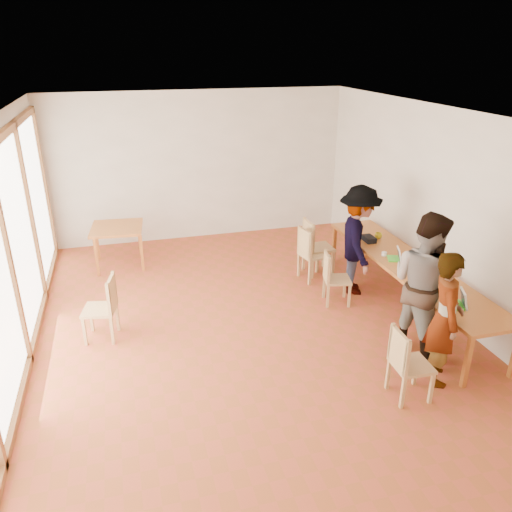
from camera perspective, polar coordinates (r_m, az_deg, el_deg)
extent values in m
plane|color=#AA4529|center=(7.27, -0.80, -8.49)|extent=(8.00, 8.00, 0.00)
cube|color=beige|center=(10.37, -6.53, 10.11)|extent=(6.00, 0.10, 3.00)
cube|color=beige|center=(3.42, 17.48, -20.69)|extent=(6.00, 0.10, 3.00)
cube|color=beige|center=(7.87, 20.86, 4.51)|extent=(0.10, 8.00, 3.00)
cube|color=white|center=(6.58, -26.69, -0.02)|extent=(0.10, 8.00, 3.00)
cube|color=white|center=(6.24, -0.95, 15.85)|extent=(6.00, 8.00, 0.04)
cube|color=#A55E24|center=(7.88, 17.02, -1.00)|extent=(0.80, 4.00, 0.05)
cube|color=#A55E24|center=(6.50, 22.98, -11.11)|extent=(0.06, 0.06, 0.70)
cube|color=#A55E24|center=(9.43, 8.92, 1.32)|extent=(0.06, 0.06, 0.70)
cube|color=#A55E24|center=(9.72, 12.60, 1.69)|extent=(0.06, 0.06, 0.70)
cube|color=#A55E24|center=(9.40, -15.63, 3.10)|extent=(0.90, 0.90, 0.05)
cube|color=#A55E24|center=(9.19, -17.76, -0.16)|extent=(0.05, 0.05, 0.70)
cube|color=#A55E24|center=(9.91, -17.68, 1.56)|extent=(0.05, 0.05, 0.70)
cube|color=#A55E24|center=(9.17, -12.92, 0.35)|extent=(0.05, 0.05, 0.70)
cube|color=#A55E24|center=(9.90, -13.19, 2.03)|extent=(0.05, 0.05, 0.70)
cube|color=tan|center=(6.10, 17.36, -11.82)|extent=(0.43, 0.43, 0.04)
cube|color=tan|center=(5.88, 16.03, -10.26)|extent=(0.06, 0.42, 0.43)
cube|color=tan|center=(7.92, 9.27, -2.68)|extent=(0.47, 0.47, 0.04)
cube|color=tan|center=(7.79, 8.10, -1.23)|extent=(0.12, 0.39, 0.41)
cube|color=tan|center=(8.67, 6.67, 0.16)|extent=(0.51, 0.51, 0.04)
cube|color=tan|center=(8.48, 5.60, 1.50)|extent=(0.11, 0.44, 0.46)
cube|color=tan|center=(8.90, 7.19, 0.93)|extent=(0.48, 0.48, 0.04)
cube|color=tan|center=(8.73, 6.01, 2.39)|extent=(0.06, 0.46, 0.49)
cube|color=tan|center=(7.22, -17.47, -5.88)|extent=(0.51, 0.51, 0.04)
cube|color=tan|center=(7.06, -16.17, -4.13)|extent=(0.13, 0.43, 0.45)
imported|color=gray|center=(6.29, 20.78, -6.70)|extent=(0.61, 0.72, 1.68)
imported|color=gray|center=(6.77, 18.66, -3.03)|extent=(0.98, 1.11, 1.93)
imported|color=gray|center=(8.17, 11.58, 1.75)|extent=(0.96, 1.30, 1.80)
cube|color=green|center=(6.82, 21.77, -5.20)|extent=(0.28, 0.32, 0.03)
cube|color=white|center=(6.80, 22.67, -4.50)|extent=(0.17, 0.26, 0.22)
cube|color=green|center=(7.72, 18.37, -1.39)|extent=(0.23, 0.26, 0.02)
cube|color=white|center=(7.75, 18.76, -0.71)|extent=(0.14, 0.21, 0.18)
cube|color=green|center=(7.95, 15.41, -0.29)|extent=(0.24, 0.28, 0.02)
cube|color=white|center=(7.93, 16.06, 0.25)|extent=(0.14, 0.22, 0.19)
imported|color=gold|center=(8.73, 13.80, 2.26)|extent=(0.13, 0.13, 0.10)
cylinder|color=#137130|center=(6.58, 21.39, -4.93)|extent=(0.07, 0.07, 0.28)
cylinder|color=silver|center=(7.99, 16.90, -0.09)|extent=(0.07, 0.07, 0.09)
cylinder|color=white|center=(8.04, 14.44, 0.23)|extent=(0.08, 0.08, 0.06)
cube|color=#CB4082|center=(7.46, 16.28, -2.03)|extent=(0.05, 0.10, 0.01)
cube|color=black|center=(8.57, 12.78, 1.92)|extent=(0.16, 0.26, 0.09)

